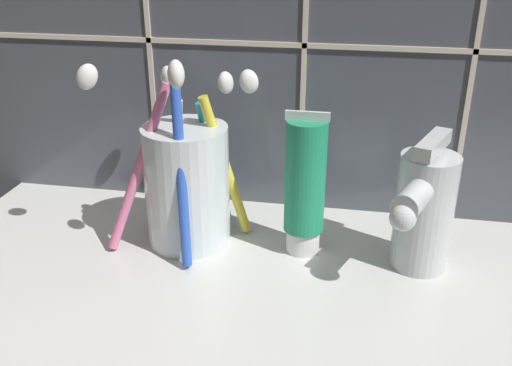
% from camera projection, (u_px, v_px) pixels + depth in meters
% --- Properties ---
extents(sink_counter, '(0.63, 0.30, 0.02)m').
position_uv_depth(sink_counter, '(262.00, 288.00, 0.50)').
color(sink_counter, silver).
rests_on(sink_counter, ground).
extents(toothbrush_cup, '(0.15, 0.13, 0.19)m').
position_uv_depth(toothbrush_cup, '(187.00, 181.00, 0.53)').
color(toothbrush_cup, silver).
rests_on(toothbrush_cup, sink_counter).
extents(toothpaste_tube, '(0.04, 0.04, 0.13)m').
position_uv_depth(toothpaste_tube, '(305.00, 185.00, 0.51)').
color(toothpaste_tube, white).
rests_on(toothpaste_tube, sink_counter).
extents(sink_faucet, '(0.06, 0.10, 0.12)m').
position_uv_depth(sink_faucet, '(423.00, 209.00, 0.48)').
color(sink_faucet, silver).
rests_on(sink_faucet, sink_counter).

